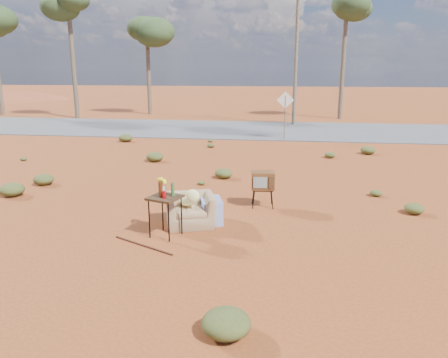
# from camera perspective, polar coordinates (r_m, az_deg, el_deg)

# --- Properties ---
(ground) EXTENTS (140.00, 140.00, 0.00)m
(ground) POSITION_cam_1_polar(r_m,az_deg,el_deg) (8.89, -2.49, -6.97)
(ground) COLOR #96411E
(ground) RESTS_ON ground
(highway) EXTENTS (140.00, 7.00, 0.04)m
(highway) POSITION_cam_1_polar(r_m,az_deg,el_deg) (23.41, 4.20, 6.45)
(highway) COLOR #565659
(highway) RESTS_ON ground
(armchair) EXTENTS (1.30, 1.08, 0.88)m
(armchair) POSITION_cam_1_polar(r_m,az_deg,el_deg) (9.21, -3.96, -3.50)
(armchair) COLOR #947550
(armchair) RESTS_ON ground
(tv_unit) EXTENTS (0.57, 0.48, 0.86)m
(tv_unit) POSITION_cam_1_polar(r_m,az_deg,el_deg) (10.32, 5.10, -0.25)
(tv_unit) COLOR black
(tv_unit) RESTS_ON ground
(side_table) EXTENTS (0.72, 0.72, 1.13)m
(side_table) POSITION_cam_1_polar(r_m,az_deg,el_deg) (8.56, -7.82, -2.02)
(side_table) COLOR #3D2A16
(side_table) RESTS_ON ground
(rusty_bar) EXTENTS (1.32, 0.71, 0.04)m
(rusty_bar) POSITION_cam_1_polar(r_m,az_deg,el_deg) (8.35, -10.51, -8.51)
(rusty_bar) COLOR #502515
(rusty_bar) RESTS_ON ground
(road_sign) EXTENTS (0.78, 0.06, 2.19)m
(road_sign) POSITION_cam_1_polar(r_m,az_deg,el_deg) (20.21, 7.98, 9.33)
(road_sign) COLOR brown
(road_sign) RESTS_ON ground
(eucalyptus_left) EXTENTS (3.20, 3.20, 8.10)m
(eucalyptus_left) POSITION_cam_1_polar(r_m,az_deg,el_deg) (30.55, -19.66, 20.53)
(eucalyptus_left) COLOR brown
(eucalyptus_left) RESTS_ON ground
(eucalyptus_near_left) EXTENTS (3.20, 3.20, 6.60)m
(eucalyptus_near_left) POSITION_cam_1_polar(r_m,az_deg,el_deg) (31.68, -10.04, 18.18)
(eucalyptus_near_left) COLOR brown
(eucalyptus_near_left) RESTS_ON ground
(eucalyptus_center) EXTENTS (3.20, 3.20, 7.60)m
(eucalyptus_center) POSITION_cam_1_polar(r_m,az_deg,el_deg) (29.52, 15.67, 20.10)
(eucalyptus_center) COLOR brown
(eucalyptus_center) RESTS_ON ground
(utility_pole_center) EXTENTS (1.40, 0.20, 8.00)m
(utility_pole_center) POSITION_cam_1_polar(r_m,az_deg,el_deg) (25.66, 9.42, 16.24)
(utility_pole_center) COLOR brown
(utility_pole_center) RESTS_ON ground
(scrub_patch) EXTENTS (17.49, 8.07, 0.33)m
(scrub_patch) POSITION_cam_1_polar(r_m,az_deg,el_deg) (13.13, -2.56, 0.74)
(scrub_patch) COLOR #484D21
(scrub_patch) RESTS_ON ground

